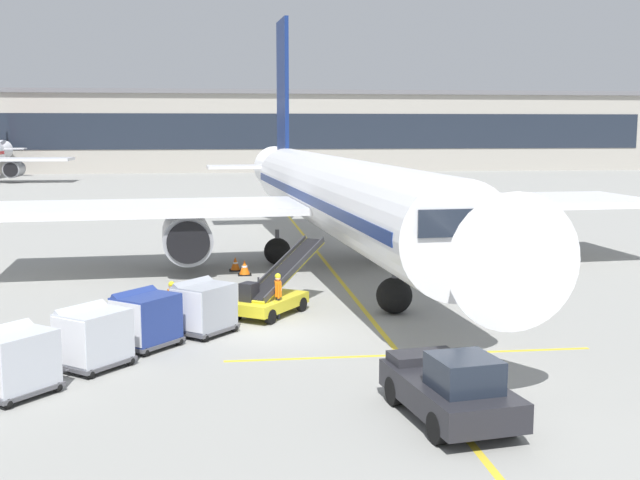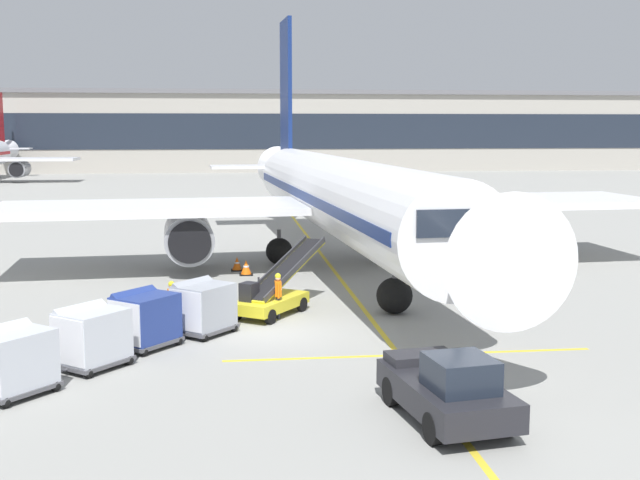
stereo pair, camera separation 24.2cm
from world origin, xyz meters
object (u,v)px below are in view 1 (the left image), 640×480
(belt_loader, at_px, (273,293))
(baggage_cart_fourth, at_px, (14,360))
(baggage_cart_third, at_px, (92,336))
(ground_crew_by_carts, at_px, (278,292))
(baggage_cart_lead, at_px, (203,306))
(safety_cone_engine_keepout, at_px, (245,268))
(pushback_tug, at_px, (451,388))
(safety_cone_wingtip, at_px, (235,264))
(ground_crew_by_loader, at_px, (172,302))
(parked_airplane, at_px, (334,195))
(baggage_cart_second, at_px, (145,318))

(belt_loader, bearing_deg, baggage_cart_fourth, -131.09)
(baggage_cart_third, height_order, ground_crew_by_carts, baggage_cart_third)
(baggage_cart_lead, height_order, baggage_cart_fourth, same)
(baggage_cart_lead, relative_size, safety_cone_engine_keepout, 3.49)
(baggage_cart_lead, bearing_deg, pushback_tug, -56.10)
(safety_cone_engine_keepout, xyz_separation_m, safety_cone_wingtip, (-0.43, 1.30, -0.02))
(baggage_cart_lead, xyz_separation_m, baggage_cart_fourth, (-4.98, -5.99, 0.00))
(ground_crew_by_loader, bearing_deg, baggage_cart_third, -114.67)
(pushback_tug, relative_size, ground_crew_by_carts, 2.68)
(baggage_cart_third, relative_size, safety_cone_wingtip, 3.73)
(pushback_tug, bearing_deg, safety_cone_wingtip, 102.48)
(belt_loader, distance_m, ground_crew_by_loader, 4.22)
(baggage_cart_lead, distance_m, safety_cone_wingtip, 12.68)
(parked_airplane, relative_size, belt_loader, 8.65)
(belt_loader, relative_size, safety_cone_wingtip, 7.39)
(parked_airplane, distance_m, belt_loader, 11.71)
(safety_cone_wingtip, bearing_deg, pushback_tug, -77.52)
(ground_crew_by_carts, bearing_deg, baggage_cart_fourth, -134.00)
(baggage_cart_second, bearing_deg, safety_cone_wingtip, 76.98)
(ground_crew_by_loader, bearing_deg, parked_airplane, 58.13)
(ground_crew_by_carts, bearing_deg, safety_cone_engine_keepout, 96.00)
(belt_loader, distance_m, baggage_cart_third, 8.75)
(baggage_cart_lead, relative_size, baggage_cart_fourth, 1.00)
(parked_airplane, height_order, baggage_cart_third, parked_airplane)
(parked_airplane, height_order, ground_crew_by_loader, parked_airplane)
(baggage_cart_fourth, distance_m, ground_crew_by_loader, 7.93)
(baggage_cart_third, height_order, safety_cone_engine_keepout, baggage_cart_third)
(baggage_cart_second, xyz_separation_m, baggage_cart_third, (-1.38, -2.11, 0.00))
(baggage_cart_second, xyz_separation_m, ground_crew_by_loader, (0.74, 2.50, -0.00))
(baggage_cart_third, distance_m, safety_cone_wingtip, 16.92)
(parked_airplane, relative_size, baggage_cart_lead, 17.13)
(ground_crew_by_carts, relative_size, safety_cone_wingtip, 2.50)
(safety_cone_engine_keepout, bearing_deg, baggage_cart_third, -108.75)
(baggage_cart_lead, bearing_deg, parked_airplane, 63.74)
(baggage_cart_fourth, xyz_separation_m, ground_crew_by_carts, (7.77, 8.05, -0.00))
(baggage_cart_fourth, bearing_deg, belt_loader, 48.91)
(safety_cone_engine_keepout, bearing_deg, baggage_cart_lead, -99.19)
(ground_crew_by_carts, bearing_deg, belt_loader, 100.41)
(parked_airplane, distance_m, ground_crew_by_loader, 14.92)
(baggage_cart_fourth, height_order, ground_crew_by_loader, baggage_cart_fourth)
(pushback_tug, height_order, ground_crew_by_loader, pushback_tug)
(ground_crew_by_loader, bearing_deg, baggage_cart_lead, -39.93)
(ground_crew_by_carts, bearing_deg, parked_airplane, 71.39)
(safety_cone_wingtip, bearing_deg, ground_crew_by_loader, -102.27)
(ground_crew_by_carts, height_order, safety_cone_engine_keepout, ground_crew_by_carts)
(ground_crew_by_loader, bearing_deg, safety_cone_wingtip, 77.73)
(baggage_cart_third, relative_size, safety_cone_engine_keepout, 3.49)
(belt_loader, height_order, baggage_cart_lead, belt_loader)
(safety_cone_wingtip, bearing_deg, safety_cone_engine_keepout, -71.90)
(baggage_cart_fourth, distance_m, safety_cone_wingtip, 19.65)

